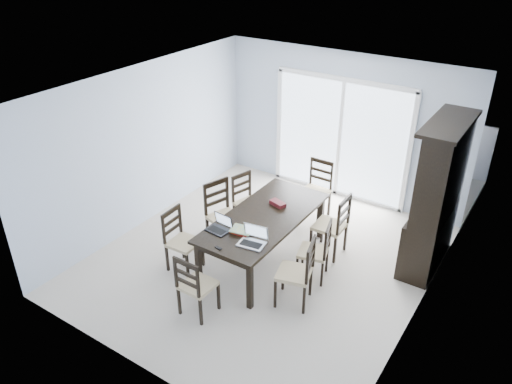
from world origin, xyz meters
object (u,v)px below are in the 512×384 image
chair_right_near (302,266)px  chair_right_mid (320,245)px  dining_table (264,220)px  china_hutch (436,198)px  chair_right_far (336,220)px  hot_tub (321,141)px  chair_left_far (246,195)px  chair_left_mid (221,207)px  chair_end_far (318,183)px  laptop_silver (251,241)px  chair_end_near (193,281)px  game_box (278,203)px  laptop_dark (218,227)px  chair_left_near (178,233)px  cell_phone (218,248)px

chair_right_near → chair_right_mid: size_ratio=1.09×
dining_table → china_hutch: size_ratio=1.00×
chair_right_far → hot_tub: (-1.67, 2.84, -0.13)m
dining_table → chair_left_far: chair_left_far is taller
china_hutch → chair_left_mid: bearing=-156.4°
china_hutch → chair_right_mid: (-1.15, -1.21, -0.53)m
chair_end_far → laptop_silver: (0.20, -2.29, 0.20)m
chair_right_mid → hot_tub: (-1.74, 3.47, -0.07)m
china_hutch → chair_end_near: (-2.11, -2.76, -0.52)m
hot_tub → chair_end_near: bearing=-81.2°
dining_table → chair_right_far: 1.06m
dining_table → chair_end_far: bearing=88.4°
chair_right_near → hot_tub: chair_right_near is taller
chair_left_far → game_box: (0.78, -0.29, 0.23)m
chair_left_mid → game_box: size_ratio=4.90×
dining_table → chair_right_near: chair_right_near is taller
china_hutch → laptop_silver: (-1.78, -1.95, -0.26)m
laptop_silver → hot_tub: size_ratio=0.18×
chair_right_mid → chair_right_far: chair_right_far is taller
chair_left_far → chair_left_mid: bearing=14.4°
chair_end_far → laptop_silver: size_ratio=3.04×
china_hutch → hot_tub: size_ratio=1.04×
laptop_dark → laptop_silver: bearing=2.6°
chair_end_far → laptop_dark: (-0.37, -2.27, 0.20)m
china_hutch → game_box: 2.23m
chair_left_near → china_hutch: bearing=122.5°
chair_right_mid → china_hutch: bearing=-58.8°
chair_right_mid → laptop_silver: 1.01m
chair_end_near → laptop_silver: size_ratio=2.79×
laptop_dark → cell_phone: (0.26, -0.32, -0.05)m
chair_left_mid → chair_end_far: chair_left_mid is taller
chair_right_far → chair_left_mid: bearing=111.2°
laptop_silver → cell_phone: 0.44m
chair_right_mid → chair_end_far: chair_end_far is taller
chair_end_far → dining_table: bearing=89.9°
dining_table → chair_left_mid: bearing=178.6°
chair_right_near → chair_end_far: bearing=6.9°
chair_end_far → laptop_dark: chair_end_far is taller
chair_left_far → cell_phone: size_ratio=10.68×
chair_left_near → game_box: 1.51m
hot_tub → chair_left_mid: bearing=-88.8°
chair_left_mid → chair_end_near: bearing=42.4°
china_hutch → chair_end_far: china_hutch is taller
chair_end_near → hot_tub: size_ratio=0.49×
cell_phone → hot_tub: size_ratio=0.05×
cell_phone → chair_left_mid: bearing=136.9°
laptop_dark → hot_tub: bearing=102.5°
chair_end_far → game_box: 1.24m
chair_right_near → game_box: chair_right_near is taller
chair_right_mid → chair_end_far: bearing=13.0°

